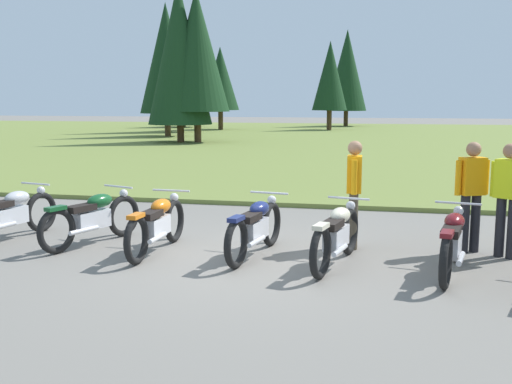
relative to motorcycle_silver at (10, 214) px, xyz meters
name	(u,v)px	position (x,y,z in m)	size (l,w,h in m)	color
ground_plane	(247,260)	(4.08, -0.38, -0.44)	(140.00, 140.00, 0.00)	slate
grass_moorland	(355,140)	(4.08, 25.97, -0.39)	(80.00, 44.00, 0.10)	olive
forest_treeline	(319,62)	(1.50, 29.94, 4.18)	(39.72, 24.49, 9.24)	#47331E
motorcycle_silver	(10,214)	(0.00, 0.00, 0.00)	(0.70, 2.07, 0.88)	black
motorcycle_british_green	(93,217)	(1.46, 0.02, 0.00)	(0.90, 2.01, 0.88)	black
motorcycle_orange	(157,224)	(2.65, -0.24, 0.00)	(0.62, 2.10, 0.88)	black
motorcycle_navy	(255,227)	(4.15, -0.14, 0.00)	(0.62, 2.09, 0.88)	black
motorcycle_cream	(337,235)	(5.36, -0.39, 0.00)	(0.68, 2.08, 0.88)	black
motorcycle_maroon	(452,242)	(6.88, -0.49, 0.00)	(0.67, 2.08, 0.88)	black
rider_in_hivis_vest	(354,188)	(5.52, 0.66, 0.51)	(0.24, 0.55, 1.67)	#4C4233
rider_near_row_end	(472,190)	(7.25, 0.79, 0.51)	(0.50, 0.35, 1.67)	black
rider_checking_bike	(508,194)	(7.73, 0.56, 0.51)	(0.47, 0.39, 1.67)	black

